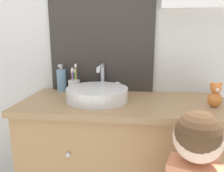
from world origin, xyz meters
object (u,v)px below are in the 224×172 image
at_px(soap_dispenser, 62,80).
at_px(teddy_bear, 215,95).
at_px(toothbrush_holder, 74,86).
at_px(sink_basin, 98,93).

xyz_separation_m(soap_dispenser, teddy_bear, (0.93, -0.24, -0.01)).
bearing_deg(teddy_bear, soap_dispenser, 165.23).
bearing_deg(toothbrush_holder, sink_basin, -38.83).
height_order(soap_dispenser, teddy_bear, soap_dispenser).
bearing_deg(teddy_bear, toothbrush_holder, 165.55).
height_order(sink_basin, toothbrush_holder, same).
height_order(sink_basin, soap_dispenser, sink_basin).
xyz_separation_m(toothbrush_holder, soap_dispenser, (-0.10, 0.03, 0.03)).
bearing_deg(soap_dispenser, teddy_bear, -14.77).
distance_m(sink_basin, teddy_bear, 0.65).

